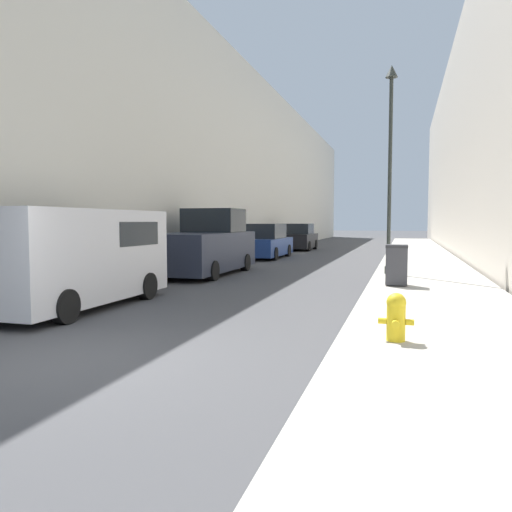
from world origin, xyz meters
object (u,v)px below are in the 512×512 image
at_px(fire_hydrant, 396,316).
at_px(lamppost, 390,147).
at_px(parked_sedan_near, 266,243).
at_px(parked_sedan_far, 299,238).
at_px(white_van, 79,254).
at_px(trash_bin, 397,265).
at_px(pickup_truck, 206,246).

distance_m(fire_hydrant, lamppost, 10.41).
height_order(parked_sedan_near, parked_sedan_far, parked_sedan_near).
relative_size(lamppost, parked_sedan_far, 1.67).
bearing_deg(white_van, trash_bin, 36.42).
relative_size(lamppost, parked_sedan_near, 1.43).
xyz_separation_m(parked_sedan_near, parked_sedan_far, (0.10, 7.61, -0.01)).
xyz_separation_m(white_van, parked_sedan_near, (-0.02, 15.30, -0.37)).
relative_size(parked_sedan_near, parked_sedan_far, 1.17).
xyz_separation_m(fire_hydrant, trash_bin, (-0.09, 6.58, 0.20)).
bearing_deg(lamppost, parked_sedan_near, 130.30).
relative_size(trash_bin, white_van, 0.23).
bearing_deg(trash_bin, parked_sedan_near, 122.09).
distance_m(white_van, parked_sedan_far, 22.91).
distance_m(fire_hydrant, white_van, 6.90).
relative_size(fire_hydrant, parked_sedan_far, 0.17).
bearing_deg(lamppost, parked_sedan_far, 112.34).
height_order(white_van, parked_sedan_far, white_van).
xyz_separation_m(fire_hydrant, white_van, (-6.64, 1.75, 0.68)).
bearing_deg(parked_sedan_far, pickup_truck, -90.28).
xyz_separation_m(trash_bin, lamppost, (-0.31, 3.10, 3.62)).
bearing_deg(trash_bin, white_van, -143.58).
height_order(fire_hydrant, trash_bin, trash_bin).
bearing_deg(parked_sedan_far, parked_sedan_near, -90.72).
bearing_deg(fire_hydrant, white_van, 165.27).
height_order(trash_bin, parked_sedan_far, parked_sedan_far).
relative_size(fire_hydrant, white_van, 0.14).
xyz_separation_m(lamppost, parked_sedan_near, (-6.25, 7.37, -3.52)).
bearing_deg(parked_sedan_near, fire_hydrant, -68.66).
height_order(lamppost, white_van, lamppost).
distance_m(parked_sedan_near, parked_sedan_far, 7.61).
distance_m(lamppost, parked_sedan_far, 16.57).
height_order(pickup_truck, parked_sedan_near, pickup_truck).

